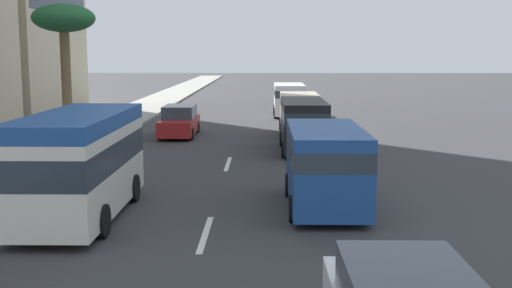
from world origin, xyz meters
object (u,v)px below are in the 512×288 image
at_px(van_second, 325,162).
at_px(van_third, 300,111).
at_px(van_seventh, 303,122).
at_px(pedestrian_mid_block, 89,120).
at_px(car_fifth, 179,122).
at_px(palm_tree, 64,24).
at_px(van_fourth, 289,98).
at_px(minibus_lead, 80,161).

xyz_separation_m(van_second, van_third, (16.90, -0.19, -0.09)).
relative_size(van_second, van_seventh, 0.95).
distance_m(van_third, pedestrian_mid_block, 11.42).
xyz_separation_m(van_seventh, pedestrian_mid_block, (3.20, 10.77, -0.24)).
relative_size(van_third, car_fifth, 1.08).
bearing_deg(van_seventh, palm_tree, 76.77).
bearing_deg(van_fourth, van_seventh, -179.86).
bearing_deg(palm_tree, car_fifth, -64.53).
bearing_deg(van_third, minibus_lead, 158.73).
relative_size(van_second, palm_tree, 0.76).
bearing_deg(van_second, palm_tree, 41.40).
bearing_deg(palm_tree, van_second, -138.60).
relative_size(van_second, car_fifth, 1.07).
bearing_deg(van_seventh, van_fourth, 0.14).
distance_m(van_third, van_fourth, 9.40).
relative_size(van_seventh, pedestrian_mid_block, 3.12).
height_order(van_third, car_fifth, van_third).
bearing_deg(pedestrian_mid_block, palm_tree, -69.46).
bearing_deg(minibus_lead, van_third, 158.73).
bearing_deg(van_third, van_second, 179.35).
height_order(van_second, van_third, van_second).
relative_size(van_second, pedestrian_mid_block, 2.97).
distance_m(van_fourth, van_seventh, 15.80).
height_order(van_fourth, car_fifth, van_fourth).
xyz_separation_m(van_second, car_fifth, (15.77, 6.40, -0.58)).
xyz_separation_m(van_third, car_fifth, (-1.14, 6.59, -0.49)).
height_order(van_fourth, pedestrian_mid_block, van_fourth).
bearing_deg(car_fifth, van_third, 99.77).
distance_m(van_second, van_third, 16.91).
distance_m(van_third, palm_tree, 13.26).
xyz_separation_m(car_fifth, pedestrian_mid_block, (-2.06, 4.37, 0.33)).
xyz_separation_m(minibus_lead, van_third, (18.08, -7.04, -0.33)).
distance_m(minibus_lead, car_fifth, 16.97).
bearing_deg(van_second, van_third, -0.65).
bearing_deg(minibus_lead, pedestrian_mid_block, -165.25).
xyz_separation_m(minibus_lead, pedestrian_mid_block, (14.89, 3.92, -0.49)).
relative_size(pedestrian_mid_block, palm_tree, 0.26).
height_order(van_seventh, palm_tree, palm_tree).
distance_m(van_seventh, palm_tree, 12.84).
xyz_separation_m(car_fifth, palm_tree, (-2.52, 5.28, 5.11)).
bearing_deg(van_seventh, minibus_lead, 149.60).
height_order(van_third, palm_tree, palm_tree).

